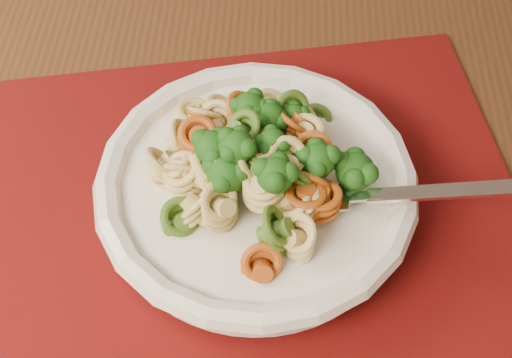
# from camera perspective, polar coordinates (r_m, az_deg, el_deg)

# --- Properties ---
(dining_table) EXTENTS (1.75, 1.34, 0.77)m
(dining_table) POSITION_cam_1_polar(r_m,az_deg,el_deg) (0.67, 3.70, 0.24)
(dining_table) COLOR #4C2815
(dining_table) RESTS_ON ground
(placemat) EXTENTS (0.53, 0.48, 0.00)m
(placemat) POSITION_cam_1_polar(r_m,az_deg,el_deg) (0.54, -1.41, -2.92)
(placemat) COLOR #611004
(placemat) RESTS_ON dining_table
(pasta_bowl) EXTENTS (0.23, 0.23, 0.04)m
(pasta_bowl) POSITION_cam_1_polar(r_m,az_deg,el_deg) (0.51, 0.00, -0.80)
(pasta_bowl) COLOR silver
(pasta_bowl) RESTS_ON placemat
(pasta_broccoli_heap) EXTENTS (0.20, 0.20, 0.06)m
(pasta_broccoli_heap) POSITION_cam_1_polar(r_m,az_deg,el_deg) (0.50, -0.00, 0.41)
(pasta_broccoli_heap) COLOR tan
(pasta_broccoli_heap) RESTS_ON pasta_bowl
(fork) EXTENTS (0.18, 0.04, 0.08)m
(fork) POSITION_cam_1_polar(r_m,az_deg,el_deg) (0.49, 6.10, -1.53)
(fork) COLOR silver
(fork) RESTS_ON pasta_bowl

